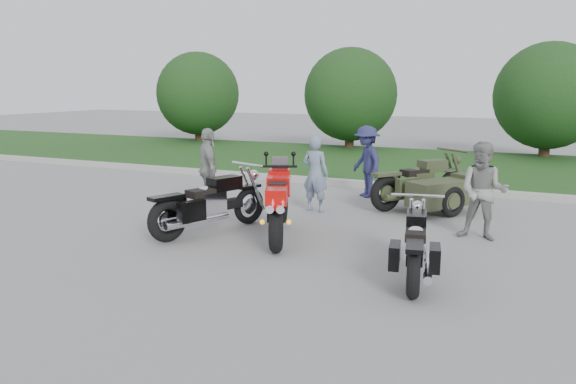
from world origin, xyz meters
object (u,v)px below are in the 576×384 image
at_px(sportbike_red, 278,202).
at_px(person_back, 208,168).
at_px(cruiser_sidecar, 431,189).
at_px(person_denim, 366,162).
at_px(cruiser_right, 416,249).
at_px(person_stripe, 315,174).
at_px(cruiser_left, 206,206).
at_px(person_grey, 483,191).

bearing_deg(sportbike_red, person_back, 122.18).
bearing_deg(cruiser_sidecar, person_denim, -173.77).
relative_size(cruiser_sidecar, person_back, 1.41).
height_order(cruiser_right, person_stripe, person_stripe).
xyz_separation_m(sportbike_red, person_denim, (0.26, 4.18, 0.19)).
height_order(cruiser_left, person_stripe, person_stripe).
xyz_separation_m(sportbike_red, cruiser_right, (2.49, -1.04, -0.21)).
relative_size(cruiser_left, person_stripe, 1.52).
xyz_separation_m(sportbike_red, person_back, (-2.40, 1.66, 0.20)).
relative_size(cruiser_sidecar, person_stripe, 1.52).
bearing_deg(person_grey, sportbike_red, -150.74).
bearing_deg(cruiser_sidecar, cruiser_right, -46.17).
bearing_deg(sportbike_red, cruiser_right, -45.71).
relative_size(sportbike_red, cruiser_right, 1.00).
distance_m(sportbike_red, person_stripe, 2.29).
xyz_separation_m(cruiser_right, person_grey, (0.58, 2.47, 0.39)).
xyz_separation_m(cruiser_sidecar, person_denim, (-1.66, 0.95, 0.36)).
xyz_separation_m(cruiser_right, person_back, (-4.89, 2.70, 0.41)).
bearing_deg(person_denim, cruiser_left, -64.41).
height_order(cruiser_left, person_back, person_back).
xyz_separation_m(sportbike_red, cruiser_sidecar, (1.92, 3.22, -0.17)).
relative_size(cruiser_left, cruiser_right, 1.10).
bearing_deg(cruiser_left, person_stripe, 86.99).
height_order(cruiser_right, cruiser_sidecar, cruiser_sidecar).
xyz_separation_m(sportbike_red, person_stripe, (-0.24, 2.27, 0.14)).
distance_m(sportbike_red, cruiser_sidecar, 3.75).
xyz_separation_m(cruiser_sidecar, person_grey, (1.16, -1.79, 0.36)).
xyz_separation_m(cruiser_left, person_stripe, (1.07, 2.41, 0.29)).
bearing_deg(sportbike_red, person_stripe, 72.94).
bearing_deg(person_denim, cruiser_right, -21.28).
bearing_deg(person_back, sportbike_red, -168.75).
bearing_deg(cruiser_left, sportbike_red, 27.25).
height_order(cruiser_left, person_denim, person_denim).
bearing_deg(person_back, person_denim, -90.62).
relative_size(person_stripe, person_back, 0.93).
distance_m(cruiser_left, cruiser_sidecar, 4.66).
bearing_deg(person_grey, person_back, -178.13).
relative_size(sportbike_red, person_back, 1.28).
bearing_deg(person_back, cruiser_sidecar, -114.13).
distance_m(person_stripe, person_grey, 3.42).
xyz_separation_m(cruiser_left, person_denim, (1.57, 4.32, 0.34)).
distance_m(cruiser_right, cruiser_sidecar, 4.30).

